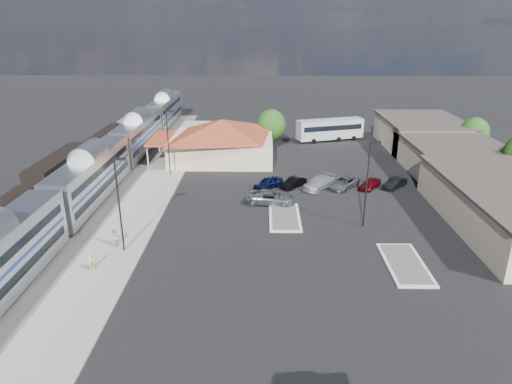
{
  "coord_description": "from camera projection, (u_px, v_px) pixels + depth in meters",
  "views": [
    {
      "loc": [
        1.61,
        -42.94,
        19.75
      ],
      "look_at": [
        0.92,
        2.37,
        2.8
      ],
      "focal_mm": 32.0,
      "sensor_mm": 36.0,
      "label": 1
    }
  ],
  "objects": [
    {
      "name": "station_depot",
      "position": [
        222.0,
        139.0,
        68.6
      ],
      "size": [
        18.35,
        12.24,
        6.2
      ],
      "color": "beige",
      "rests_on": "ground"
    },
    {
      "name": "parked_car_c",
      "position": [
        319.0,
        183.0,
        57.32
      ],
      "size": [
        4.98,
        5.34,
        1.51
      ],
      "primitive_type": "imported",
      "rotation": [
        0.0,
        0.0,
        -0.7
      ],
      "color": "silver",
      "rests_on": "ground"
    },
    {
      "name": "ground",
      "position": [
        247.0,
        225.0,
        47.15
      ],
      "size": [
        280.0,
        280.0,
        0.0
      ],
      "primitive_type": "plane",
      "color": "black",
      "rests_on": "ground"
    },
    {
      "name": "parked_car_d",
      "position": [
        344.0,
        183.0,
        57.58
      ],
      "size": [
        4.94,
        5.28,
        1.38
      ],
      "primitive_type": "imported",
      "rotation": [
        0.0,
        0.0,
        -0.7
      ],
      "color": "gray",
      "rests_on": "ground"
    },
    {
      "name": "person_a",
      "position": [
        91.0,
        261.0,
        38.01
      ],
      "size": [
        0.47,
        0.67,
        1.73
      ],
      "primitive_type": "imported",
      "rotation": [
        0.0,
        0.0,
        1.48
      ],
      "color": "#CCD342",
      "rests_on": "platform"
    },
    {
      "name": "lamp_plat_s",
      "position": [
        119.0,
        198.0,
        39.82
      ],
      "size": [
        1.08,
        0.25,
        9.0
      ],
      "color": "black",
      "rests_on": "ground"
    },
    {
      "name": "tree_depot",
      "position": [
        271.0,
        125.0,
        73.79
      ],
      "size": [
        4.71,
        4.71,
        6.63
      ],
      "color": "#382314",
      "rests_on": "ground"
    },
    {
      "name": "passenger_train",
      "position": [
        92.0,
        179.0,
        52.31
      ],
      "size": [
        3.0,
        104.0,
        5.55
      ],
      "color": "silver",
      "rests_on": "ground"
    },
    {
      "name": "tree_east_c",
      "position": [
        474.0,
        133.0,
        69.7
      ],
      "size": [
        4.41,
        4.41,
        6.21
      ],
      "color": "#382314",
      "rests_on": "ground"
    },
    {
      "name": "traffic_island_north",
      "position": [
        405.0,
        264.0,
        39.43
      ],
      "size": [
        3.3,
        7.5,
        0.21
      ],
      "color": "silver",
      "rests_on": "ground"
    },
    {
      "name": "railbed",
      "position": [
        75.0,
        196.0,
        54.92
      ],
      "size": [
        16.0,
        100.0,
        0.12
      ],
      "primitive_type": "cube",
      "color": "#4C4944",
      "rests_on": "ground"
    },
    {
      "name": "freight_cars",
      "position": [
        61.0,
        172.0,
        57.74
      ],
      "size": [
        2.8,
        46.0,
        4.0
      ],
      "color": "black",
      "rests_on": "ground"
    },
    {
      "name": "parked_car_b",
      "position": [
        293.0,
        183.0,
        57.68
      ],
      "size": [
        3.62,
        3.84,
        1.29
      ],
      "primitive_type": "imported",
      "rotation": [
        0.0,
        0.0,
        -0.72
      ],
      "color": "black",
      "rests_on": "ground"
    },
    {
      "name": "traffic_island_south",
      "position": [
        285.0,
        217.0,
        48.93
      ],
      "size": [
        3.3,
        7.5,
        0.21
      ],
      "color": "silver",
      "rests_on": "ground"
    },
    {
      "name": "platform",
      "position": [
        145.0,
        202.0,
        52.91
      ],
      "size": [
        5.5,
        92.0,
        0.18
      ],
      "primitive_type": "cube",
      "color": "gray",
      "rests_on": "ground"
    },
    {
      "name": "coach_bus",
      "position": [
        330.0,
        129.0,
        79.91
      ],
      "size": [
        12.03,
        5.97,
        3.79
      ],
      "rotation": [
        0.0,
        0.0,
        1.87
      ],
      "color": "white",
      "rests_on": "ground"
    },
    {
      "name": "parked_car_f",
      "position": [
        395.0,
        183.0,
        57.5
      ],
      "size": [
        3.76,
        3.79,
        1.3
      ],
      "primitive_type": "imported",
      "rotation": [
        0.0,
        0.0,
        -0.78
      ],
      "color": "black",
      "rests_on": "ground"
    },
    {
      "name": "person_b",
      "position": [
        114.0,
        237.0,
        42.18
      ],
      "size": [
        0.92,
        1.02,
        1.71
      ],
      "primitive_type": "imported",
      "rotation": [
        0.0,
        0.0,
        -1.97
      ],
      "color": "silver",
      "rests_on": "platform"
    },
    {
      "name": "lamp_plat_n",
      "position": [
        169.0,
        138.0,
        60.42
      ],
      "size": [
        1.08,
        0.25,
        9.0
      ],
      "color": "black",
      "rests_on": "ground"
    },
    {
      "name": "parked_car_a",
      "position": [
        268.0,
        183.0,
        57.42
      ],
      "size": [
        4.17,
        4.23,
        1.44
      ],
      "primitive_type": "imported",
      "rotation": [
        0.0,
        0.0,
        -0.77
      ],
      "color": "#0D1843",
      "rests_on": "ground"
    },
    {
      "name": "lamp_lot",
      "position": [
        368.0,
        177.0,
        45.11
      ],
      "size": [
        1.08,
        0.25,
        9.0
      ],
      "color": "black",
      "rests_on": "ground"
    },
    {
      "name": "parked_car_e",
      "position": [
        370.0,
        184.0,
        57.26
      ],
      "size": [
        3.65,
        4.0,
        1.32
      ],
      "primitive_type": "imported",
      "rotation": [
        0.0,
        0.0,
        -0.68
      ],
      "color": "maroon",
      "rests_on": "ground"
    },
    {
      "name": "suv",
      "position": [
        272.0,
        198.0,
        52.38
      ],
      "size": [
        5.96,
        3.52,
        1.56
      ],
      "primitive_type": "imported",
      "rotation": [
        0.0,
        0.0,
        1.4
      ],
      "color": "#9A9EA1",
      "rests_on": "ground"
    },
    {
      "name": "buildings_east",
      "position": [
        465.0,
        165.0,
        59.33
      ],
      "size": [
        14.4,
        51.4,
        4.8
      ],
      "color": "#C6B28C",
      "rests_on": "ground"
    }
  ]
}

